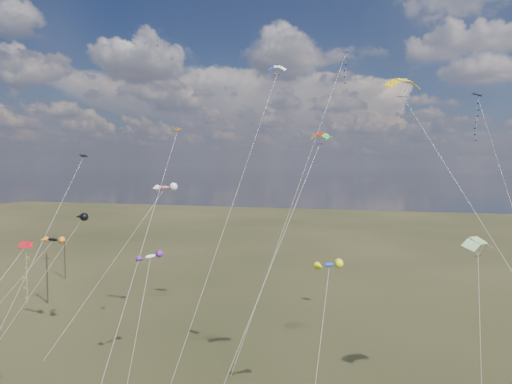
# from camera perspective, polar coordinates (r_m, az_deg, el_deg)

# --- Properties ---
(utility_pole_near) EXTENTS (1.40, 0.20, 8.00)m
(utility_pole_near) POSITION_cam_1_polar(r_m,az_deg,el_deg) (80.64, -24.65, -9.72)
(utility_pole_near) COLOR black
(utility_pole_near) RESTS_ON ground
(utility_pole_far) EXTENTS (1.40, 0.20, 8.00)m
(utility_pole_far) POSITION_cam_1_polar(r_m,az_deg,el_deg) (96.17, -22.79, -7.60)
(utility_pole_far) COLOR black
(utility_pole_far) RESTS_ON ground
(diamond_black_high) EXTENTS (5.17, 23.68, 30.19)m
(diamond_black_high) POSITION_cam_1_polar(r_m,az_deg,el_deg) (57.39, 26.34, 6.82)
(diamond_black_high) COLOR black
(diamond_black_high) RESTS_ON ground
(diamond_navy_tall) EXTENTS (10.04, 21.57, 37.56)m
(diamond_navy_tall) POSITION_cam_1_polar(r_m,az_deg,el_deg) (63.64, 10.25, 12.65)
(diamond_navy_tall) COLOR #0F0F53
(diamond_navy_tall) RESTS_ON ground
(diamond_black_mid) EXTENTS (4.57, 13.04, 23.10)m
(diamond_black_mid) POSITION_cam_1_polar(r_m,az_deg,el_deg) (53.05, -24.34, -3.80)
(diamond_black_mid) COLOR black
(diamond_black_mid) RESTS_ON ground
(diamond_red_low) EXTENTS (8.03, 9.96, 15.89)m
(diamond_red_low) POSITION_cam_1_polar(r_m,az_deg,el_deg) (40.29, -27.50, -9.83)
(diamond_red_low) COLOR red
(diamond_red_low) RESTS_ON ground
(diamond_orange_center) EXTENTS (1.09, 16.58, 26.07)m
(diamond_orange_center) POSITION_cam_1_polar(r_m,az_deg,el_deg) (47.12, -12.78, -2.46)
(diamond_orange_center) COLOR #C15A03
(diamond_orange_center) RESTS_ON ground
(parafoil_yellow) EXTENTS (15.88, 20.90, 29.25)m
(parafoil_yellow) POSITION_cam_1_polar(r_m,az_deg,el_deg) (38.59, 18.02, 13.02)
(parafoil_yellow) COLOR yellow
(parafoil_yellow) RESTS_ON ground
(parafoil_blue_white) EXTENTS (6.73, 21.15, 34.36)m
(parafoil_blue_white) POSITION_cam_1_polar(r_m,az_deg,el_deg) (56.81, 2.56, 15.17)
(parafoil_blue_white) COLOR blue
(parafoil_blue_white) RESTS_ON ground
(parafoil_striped) EXTENTS (3.30, 12.09, 15.98)m
(parafoil_striped) POSITION_cam_1_polar(r_m,az_deg,el_deg) (45.27, 26.05, -5.48)
(parafoil_striped) COLOR #F4F51E
(parafoil_striped) RESTS_ON ground
(parafoil_tricolor) EXTENTS (8.53, 13.06, 25.18)m
(parafoil_tricolor) POSITION_cam_1_polar(r_m,az_deg,el_deg) (42.08, 7.87, 6.85)
(parafoil_tricolor) COLOR yellow
(parafoil_tricolor) RESTS_ON ground
(novelty_black_orange) EXTENTS (8.13, 9.63, 12.72)m
(novelty_black_orange) POSITION_cam_1_polar(r_m,az_deg,el_deg) (65.28, -24.10, -5.48)
(novelty_black_orange) COLOR black
(novelty_black_orange) RESTS_ON ground
(novelty_orange_black) EXTENTS (7.38, 11.04, 16.15)m
(novelty_orange_black) POSITION_cam_1_polar(r_m,az_deg,el_deg) (60.08, -20.91, -2.94)
(novelty_orange_black) COLOR orange
(novelty_orange_black) RESTS_ON ground
(novelty_white_purple) EXTENTS (3.19, 11.00, 12.89)m
(novelty_white_purple) POSITION_cam_1_polar(r_m,az_deg,el_deg) (49.07, -13.06, -7.89)
(novelty_white_purple) COLOR white
(novelty_white_purple) RESTS_ON ground
(novelty_redwhite_stripe) EXTENTS (9.13, 15.59, 19.53)m
(novelty_redwhite_stripe) POSITION_cam_1_polar(r_m,az_deg,el_deg) (63.07, -11.46, 0.50)
(novelty_redwhite_stripe) COLOR #F20511
(novelty_redwhite_stripe) RESTS_ON ground
(novelty_blue_yellow) EXTENTS (2.07, 9.32, 14.02)m
(novelty_blue_yellow) POSITION_cam_1_polar(r_m,az_deg,el_deg) (38.86, 9.14, -9.08)
(novelty_blue_yellow) COLOR #1335B0
(novelty_blue_yellow) RESTS_ON ground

